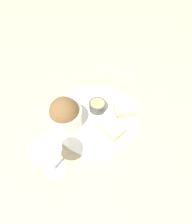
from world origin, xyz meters
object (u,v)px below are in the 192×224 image
fork (116,71)px  cheese_toast_far (125,109)px  salad_bowl (65,114)px  sauce_ramekin (97,106)px  wine_glass (48,156)px  cheese_toast_near (111,127)px

fork → cheese_toast_far: bearing=104.1°
salad_bowl → fork: salad_bowl is taller
sauce_ramekin → fork: size_ratio=0.35×
sauce_ramekin → wine_glass: (0.09, 0.24, 0.06)m
fork → sauce_ramekin: bearing=80.1°
cheese_toast_near → fork: cheese_toast_near is taller
cheese_toast_far → sauce_ramekin: bearing=4.2°
sauce_ramekin → cheese_toast_near: sauce_ramekin is taller
salad_bowl → sauce_ramekin: bearing=-141.9°
cheese_toast_near → wine_glass: (0.15, 0.16, 0.07)m
cheese_toast_near → cheese_toast_far: size_ratio=1.14×
salad_bowl → fork: bearing=-113.5°
cheese_toast_far → fork: (0.06, -0.24, -0.02)m
cheese_toast_near → cheese_toast_far: same height
wine_glass → fork: (-0.13, -0.48, -0.09)m
cheese_toast_near → cheese_toast_far: bearing=-115.7°
sauce_ramekin → wine_glass: wine_glass is taller
wine_glass → fork: size_ratio=0.78×
cheese_toast_near → wine_glass: size_ratio=0.77×
sauce_ramekin → cheese_toast_near: 0.10m
cheese_toast_far → wine_glass: size_ratio=0.67×
sauce_ramekin → fork: 0.25m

